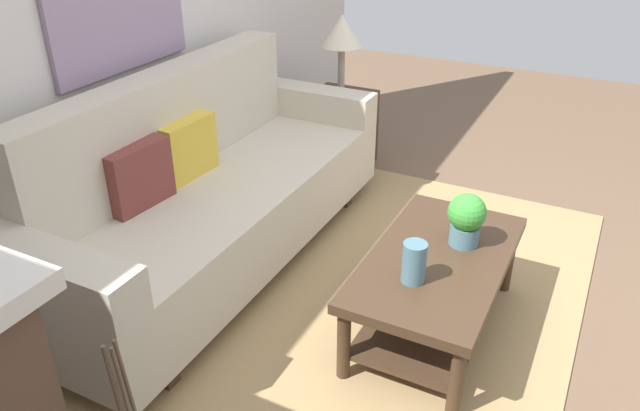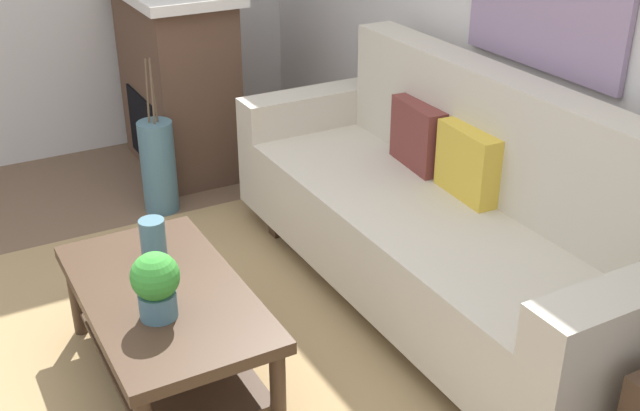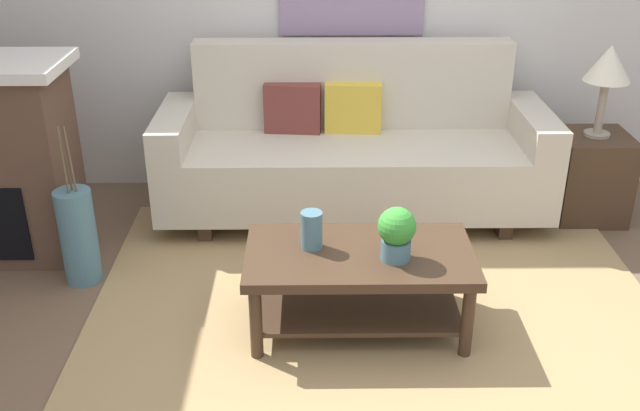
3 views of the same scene
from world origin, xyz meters
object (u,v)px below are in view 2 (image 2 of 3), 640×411
at_px(throw_pillow_maroon, 419,135).
at_px(floor_vase, 159,167).
at_px(tabletop_vase, 153,241).
at_px(fireplace, 178,79).
at_px(couch, 443,218).
at_px(throw_pillow_mustard, 469,163).
at_px(potted_plant_tabletop, 156,284).
at_px(coffee_table, 166,315).

xyz_separation_m(throw_pillow_maroon, floor_vase, (-1.15, -0.97, -0.41)).
distance_m(tabletop_vase, floor_vase, 1.36).
bearing_deg(throw_pillow_maroon, fireplace, -159.85).
bearing_deg(floor_vase, tabletop_vase, -18.37).
distance_m(couch, tabletop_vase, 1.30).
distance_m(throw_pillow_mustard, fireplace, 2.20).
xyz_separation_m(throw_pillow_mustard, fireplace, (-2.10, -0.63, -0.09)).
xyz_separation_m(potted_plant_tabletop, fireplace, (-2.23, 0.88, 0.02)).
bearing_deg(throw_pillow_mustard, coffee_table, -91.50).
relative_size(throw_pillow_maroon, floor_vase, 0.66).
relative_size(couch, potted_plant_tabletop, 9.31).
xyz_separation_m(throw_pillow_mustard, tabletop_vase, (-0.27, -1.39, -0.16)).
height_order(throw_pillow_maroon, coffee_table, throw_pillow_maroon).
xyz_separation_m(tabletop_vase, floor_vase, (-1.27, 0.42, -0.25)).
bearing_deg(potted_plant_tabletop, fireplace, 158.47).
height_order(potted_plant_tabletop, fireplace, fireplace).
relative_size(fireplace, floor_vase, 2.14).
relative_size(throw_pillow_mustard, floor_vase, 0.66).
bearing_deg(throw_pillow_maroon, throw_pillow_mustard, 0.00).
height_order(throw_pillow_maroon, tabletop_vase, throw_pillow_maroon).
relative_size(couch, throw_pillow_maroon, 6.78).
bearing_deg(couch, coffee_table, -91.64).
bearing_deg(tabletop_vase, coffee_table, -11.02).
height_order(throw_pillow_maroon, fireplace, fireplace).
bearing_deg(potted_plant_tabletop, floor_vase, 162.13).
xyz_separation_m(couch, fireplace, (-2.10, -0.51, 0.15)).
bearing_deg(coffee_table, throw_pillow_mustard, 88.50).
bearing_deg(tabletop_vase, floor_vase, 161.63).
distance_m(throw_pillow_maroon, potted_plant_tabletop, 1.60).
xyz_separation_m(coffee_table, floor_vase, (-1.50, 0.47, -0.04)).
xyz_separation_m(throw_pillow_maroon, potted_plant_tabletop, (0.51, -1.51, -0.11)).
distance_m(potted_plant_tabletop, floor_vase, 1.78).
distance_m(throw_pillow_mustard, tabletop_vase, 1.43).
height_order(tabletop_vase, floor_vase, tabletop_vase).
bearing_deg(couch, potted_plant_tabletop, -84.81).
bearing_deg(tabletop_vase, fireplace, 157.38).
distance_m(throw_pillow_maroon, tabletop_vase, 1.41).
xyz_separation_m(couch, throw_pillow_mustard, (-0.00, 0.12, 0.25)).
bearing_deg(fireplace, coffee_table, -21.40).
xyz_separation_m(throw_pillow_mustard, potted_plant_tabletop, (0.13, -1.51, -0.11)).
xyz_separation_m(throw_pillow_maroon, throw_pillow_mustard, (0.39, 0.00, 0.00)).
xyz_separation_m(couch, throw_pillow_maroon, (-0.39, 0.12, 0.25)).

